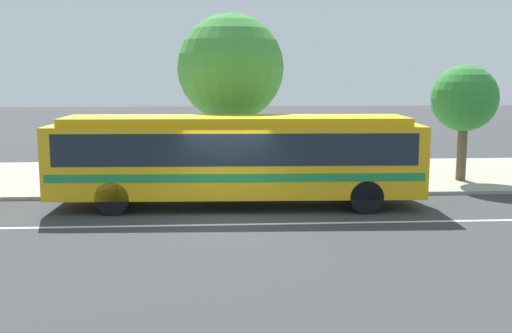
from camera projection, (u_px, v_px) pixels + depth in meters
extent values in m
plane|color=#363839|center=(227.00, 218.00, 17.55)|extent=(120.00, 120.00, 0.00)
cube|color=#9E9C87|center=(224.00, 176.00, 24.29)|extent=(60.00, 8.00, 0.12)
cube|color=silver|center=(228.00, 225.00, 16.76)|extent=(56.00, 0.16, 0.01)
cube|color=gold|center=(236.00, 159.00, 18.82)|extent=(11.37, 2.82, 2.14)
cube|color=gold|center=(236.00, 120.00, 18.64)|extent=(10.46, 2.49, 0.24)
cube|color=#19232D|center=(236.00, 145.00, 18.75)|extent=(10.69, 2.82, 0.94)
cube|color=#1E8240|center=(236.00, 171.00, 18.87)|extent=(11.14, 2.83, 0.24)
cube|color=#19232D|center=(417.00, 145.00, 18.92)|extent=(0.20, 2.13, 1.03)
cylinder|color=black|center=(353.00, 184.00, 20.14)|extent=(1.01, 0.32, 1.00)
cylinder|color=black|center=(366.00, 197.00, 18.02)|extent=(1.01, 0.32, 1.00)
cylinder|color=black|center=(126.00, 185.00, 19.91)|extent=(1.01, 0.32, 1.00)
cylinder|color=black|center=(112.00, 198.00, 17.80)|extent=(1.01, 0.32, 1.00)
cylinder|color=#2A334D|center=(191.00, 173.00, 22.11)|extent=(0.14, 0.14, 0.85)
cylinder|color=#2A334D|center=(188.00, 172.00, 22.23)|extent=(0.14, 0.14, 0.85)
cylinder|color=#D72B42|center=(189.00, 152.00, 22.06)|extent=(0.48, 0.48, 0.63)
sphere|color=tan|center=(189.00, 141.00, 22.00)|extent=(0.22, 0.22, 0.22)
cylinder|color=#3F3B2B|center=(117.00, 180.00, 20.54)|extent=(0.14, 0.14, 0.89)
cylinder|color=#3F3B2B|center=(112.00, 180.00, 20.50)|extent=(0.14, 0.14, 0.89)
cylinder|color=purple|center=(113.00, 158.00, 20.41)|extent=(0.41, 0.41, 0.58)
sphere|color=tan|center=(113.00, 146.00, 20.35)|extent=(0.24, 0.24, 0.24)
cylinder|color=#213648|center=(305.00, 176.00, 21.54)|extent=(0.14, 0.14, 0.81)
cylinder|color=#213648|center=(301.00, 176.00, 21.45)|extent=(0.14, 0.14, 0.81)
cylinder|color=#405559|center=(304.00, 156.00, 21.39)|extent=(0.46, 0.46, 0.64)
sphere|color=tan|center=(304.00, 144.00, 21.32)|extent=(0.22, 0.22, 0.22)
cylinder|color=gray|center=(371.00, 153.00, 21.23)|extent=(0.08, 0.08, 2.47)
cube|color=yellow|center=(371.00, 124.00, 21.07)|extent=(0.06, 0.44, 0.56)
cylinder|color=brown|center=(231.00, 145.00, 22.19)|extent=(0.35, 0.35, 2.86)
sphere|color=#43953E|center=(231.00, 68.00, 21.77)|extent=(3.81, 3.81, 3.81)
cylinder|color=brown|center=(462.00, 151.00, 22.90)|extent=(0.36, 0.36, 2.22)
sphere|color=#328636|center=(465.00, 98.00, 22.61)|extent=(2.46, 2.46, 2.46)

